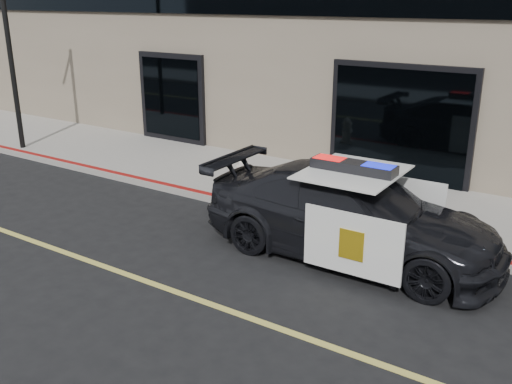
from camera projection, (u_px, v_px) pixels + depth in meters
The scene contains 5 objects.
ground at pixel (282, 330), 7.76m from camera, with size 120.00×120.00×0.00m, color black.
sidewalk_n at pixel (412, 210), 11.88m from camera, with size 60.00×3.50×0.15m, color gray.
police_car at pixel (351, 214), 9.77m from camera, with size 2.43×5.24×1.70m.
fire_hydrant at pixel (243, 176), 12.68m from camera, with size 0.35×0.48×0.76m.
street_light at pixel (7, 48), 15.60m from camera, with size 0.14×1.29×5.07m.
Camera 1 is at (3.40, -5.81, 4.30)m, focal length 40.00 mm.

